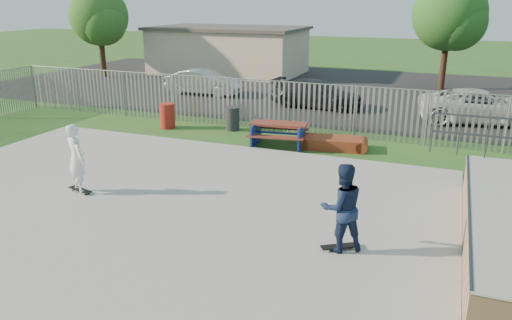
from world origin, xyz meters
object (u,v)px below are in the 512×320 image
at_px(picnic_table, 278,134).
at_px(trash_bin_red, 167,116).
at_px(car_white, 480,106).
at_px(skater_navy, 342,207).
at_px(funbox, 333,143).
at_px(car_dark, 317,94).
at_px(tree_left, 99,16).
at_px(trash_bin_grey, 232,119).
at_px(tree_mid, 449,14).
at_px(skater_white, 77,159).
at_px(car_silver, 204,82).

xyz_separation_m(picnic_table, trash_bin_red, (-5.08, 0.74, 0.08)).
distance_m(car_white, skater_navy, 13.94).
bearing_deg(funbox, car_white, 42.46).
bearing_deg(car_dark, tree_left, 78.18).
distance_m(picnic_table, trash_bin_grey, 2.85).
distance_m(picnic_table, car_dark, 6.96).
height_order(funbox, skater_navy, skater_navy).
xyz_separation_m(car_white, tree_mid, (-1.83, 8.12, 3.51)).
distance_m(trash_bin_grey, tree_mid, 15.54).
height_order(car_white, skater_white, skater_white).
distance_m(trash_bin_red, tree_left, 15.79).
relative_size(picnic_table, tree_mid, 0.36).
height_order(car_dark, car_white, car_white).
distance_m(picnic_table, car_white, 9.38).
relative_size(trash_bin_red, car_silver, 0.24).
bearing_deg(car_dark, trash_bin_red, 146.23).
xyz_separation_m(car_white, skater_white, (-10.19, -13.01, 0.36)).
bearing_deg(car_dark, tree_mid, -32.44).
bearing_deg(car_silver, skater_navy, -145.49).
xyz_separation_m(picnic_table, skater_navy, (3.85, -7.21, 0.65)).
xyz_separation_m(tree_mid, skater_white, (-8.37, -21.14, -3.14)).
distance_m(picnic_table, car_silver, 10.60).
bearing_deg(tree_mid, tree_left, -171.25).
bearing_deg(skater_white, funbox, -101.73).
height_order(trash_bin_red, car_silver, car_silver).
distance_m(funbox, car_white, 7.81).
bearing_deg(car_white, trash_bin_red, 105.92).
relative_size(trash_bin_red, car_dark, 0.22).
xyz_separation_m(tree_left, skater_white, (13.04, -17.84, -2.87)).
bearing_deg(picnic_table, car_silver, 123.59).
bearing_deg(tree_mid, funbox, -102.32).
distance_m(car_silver, skater_navy, 18.64).
height_order(tree_mid, skater_white, tree_mid).
bearing_deg(trash_bin_red, picnic_table, -8.31).
distance_m(trash_bin_red, car_silver, 7.41).
xyz_separation_m(car_silver, car_dark, (6.67, -0.94, -0.03)).
xyz_separation_m(funbox, skater_navy, (1.92, -7.57, 0.88)).
bearing_deg(funbox, trash_bin_grey, 157.85).
height_order(car_silver, skater_white, skater_white).
bearing_deg(skater_white, car_white, -102.69).
xyz_separation_m(car_dark, car_white, (7.27, -0.54, 0.05)).
xyz_separation_m(picnic_table, car_silver, (-7.09, 7.88, 0.27)).
distance_m(trash_bin_grey, car_white, 10.56).
distance_m(skater_navy, skater_white, 7.22).
height_order(funbox, trash_bin_red, trash_bin_red).
height_order(picnic_table, tree_left, tree_left).
bearing_deg(funbox, car_dark, 101.22).
distance_m(car_white, tree_mid, 9.03).
distance_m(picnic_table, skater_navy, 8.20).
relative_size(trash_bin_grey, skater_white, 0.50).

